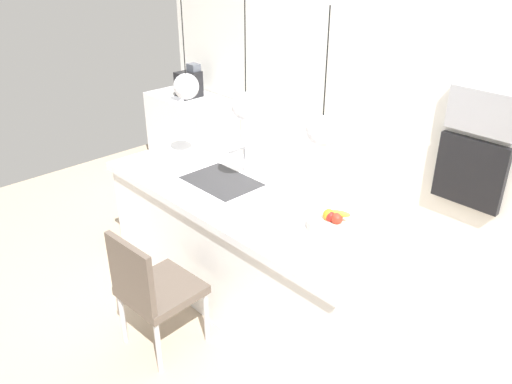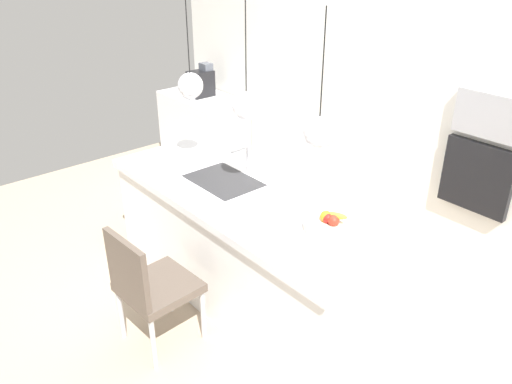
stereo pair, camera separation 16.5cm
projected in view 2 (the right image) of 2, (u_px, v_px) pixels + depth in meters
The scene contains 14 objects.
floor at pixel (248, 292), 4.12m from camera, with size 6.60×6.60×0.00m, color tan.
back_wall at pixel (392, 96), 4.49m from camera, with size 6.00×0.10×2.60m, color silver.
kitchen_island at pixel (248, 245), 3.92m from camera, with size 2.40×0.93×0.89m.
sink_basin at pixel (224, 181), 3.91m from camera, with size 0.56×0.40×0.02m, color #2D2D30.
faucet at pixel (245, 156), 3.97m from camera, with size 0.02×0.17×0.22m.
fruit_bowl at pixel (327, 224), 3.24m from camera, with size 0.29×0.29×0.15m.
side_counter at pixel (203, 129), 6.30m from camera, with size 1.10×0.60×0.83m, color white.
coffee_machine at pixel (201, 83), 6.05m from camera, with size 0.20×0.35×0.38m.
microwave at pixel (491, 116), 3.79m from camera, with size 0.54×0.08×0.34m, color #9E9EA3.
oven at pixel (477, 177), 4.02m from camera, with size 0.56×0.08×0.56m, color black.
chair_near at pixel (149, 284), 3.39m from camera, with size 0.49×0.49×0.91m.
pendant_light_left at pixel (190, 85), 3.87m from camera, with size 0.19×0.19×0.79m.
pendant_light_center at pixel (246, 106), 3.42m from camera, with size 0.19×0.19×0.79m.
pendant_light_right at pixel (319, 132), 2.97m from camera, with size 0.19×0.19×0.79m.
Camera 2 is at (2.56, -2.10, 2.59)m, focal length 36.01 mm.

